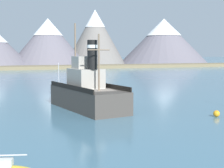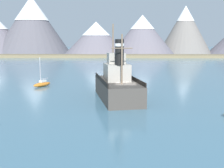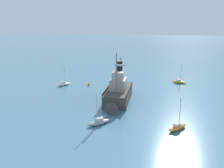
# 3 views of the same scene
# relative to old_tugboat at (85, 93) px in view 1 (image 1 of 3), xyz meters

# --- Properties ---
(ground_plane) EXTENTS (600.00, 600.00, 0.00)m
(ground_plane) POSITION_rel_old_tugboat_xyz_m (1.15, -2.81, -1.83)
(ground_plane) COLOR #477289
(shoreline_strip) EXTENTS (240.00, 12.00, 1.20)m
(shoreline_strip) POSITION_rel_old_tugboat_xyz_m (1.15, 89.90, -1.23)
(shoreline_strip) COLOR #7A6B4C
(shoreline_strip) RESTS_ON ground
(old_tugboat) EXTENTS (6.66, 14.78, 9.90)m
(old_tugboat) POSITION_rel_old_tugboat_xyz_m (0.00, 0.00, 0.00)
(old_tugboat) COLOR #423D38
(old_tugboat) RESTS_ON ground
(sailboat_grey) EXTENTS (3.07, 3.75, 4.90)m
(sailboat_grey) POSITION_rel_old_tugboat_xyz_m (-1.06, 11.83, -1.40)
(sailboat_grey) COLOR gray
(sailboat_grey) RESTS_ON ground
(mooring_buoy) EXTENTS (0.66, 0.66, 0.66)m
(mooring_buoy) POSITION_rel_old_tugboat_xyz_m (11.18, -9.25, -1.50)
(mooring_buoy) COLOR orange
(mooring_buoy) RESTS_ON ground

